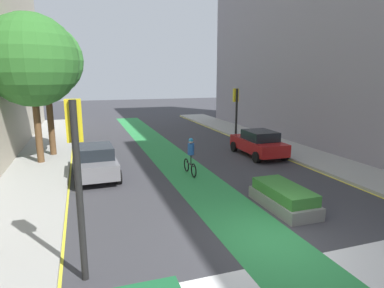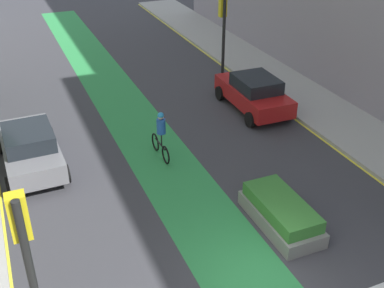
% 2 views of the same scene
% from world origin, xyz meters
% --- Properties ---
extents(ground_plane, '(120.00, 120.00, 0.00)m').
position_xyz_m(ground_plane, '(0.00, 0.00, 0.00)').
color(ground_plane, '#38383D').
extents(bike_lane_paint, '(2.40, 60.00, 0.01)m').
position_xyz_m(bike_lane_paint, '(-0.36, 0.00, 0.00)').
color(bike_lane_paint, '#2D8C47').
rests_on(bike_lane_paint, ground_plane).
extents(crosswalk_band, '(12.00, 1.80, 0.01)m').
position_xyz_m(crosswalk_band, '(0.00, -2.00, 0.00)').
color(crosswalk_band, silver).
rests_on(crosswalk_band, ground_plane).
extents(curb_stripe_left, '(0.16, 60.00, 0.01)m').
position_xyz_m(curb_stripe_left, '(-6.00, 0.00, 0.01)').
color(curb_stripe_left, yellow).
rests_on(curb_stripe_left, ground_plane).
extents(traffic_signal_near_left, '(0.35, 0.52, 4.29)m').
position_xyz_m(traffic_signal_near_left, '(-5.38, -0.11, 3.01)').
color(traffic_signal_near_left, black).
rests_on(traffic_signal_near_left, ground_plane).
extents(traffic_signal_far_right, '(0.35, 0.52, 3.89)m').
position_xyz_m(traffic_signal_far_right, '(5.45, 13.82, 2.74)').
color(traffic_signal_far_right, black).
rests_on(traffic_signal_far_right, ground_plane).
extents(car_grey_left_far, '(2.09, 4.24, 1.57)m').
position_xyz_m(car_grey_left_far, '(-4.74, 8.10, 0.80)').
color(car_grey_left_far, slate).
rests_on(car_grey_left_far, ground_plane).
extents(car_red_right_far, '(2.07, 4.23, 1.57)m').
position_xyz_m(car_red_right_far, '(4.80, 9.31, 0.80)').
color(car_red_right_far, '#A51919').
rests_on(car_red_right_far, ground_plane).
extents(cyclist_in_lane, '(0.32, 1.73, 1.86)m').
position_xyz_m(cyclist_in_lane, '(-0.31, 6.98, 0.97)').
color(cyclist_in_lane, black).
rests_on(cyclist_in_lane, ground_plane).
extents(street_tree_near, '(4.19, 4.19, 7.59)m').
position_xyz_m(street_tree_near, '(-6.99, 13.09, 5.63)').
color(street_tree_near, brown).
rests_on(street_tree_near, sidewalk_left).
extents(street_tree_far, '(4.78, 4.78, 7.81)m').
position_xyz_m(street_tree_far, '(-7.50, 11.38, 5.55)').
color(street_tree_far, brown).
rests_on(street_tree_far, sidewalk_left).
extents(median_planter, '(1.32, 2.90, 0.85)m').
position_xyz_m(median_planter, '(1.64, 1.96, 0.40)').
color(median_planter, slate).
rests_on(median_planter, ground_plane).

